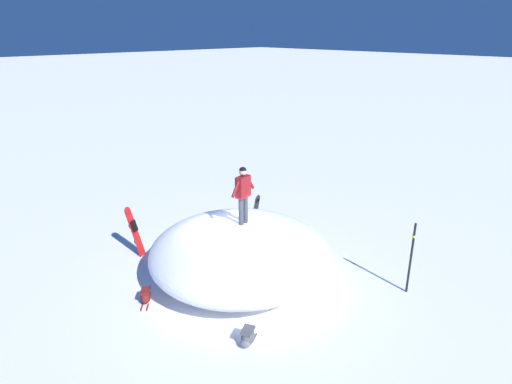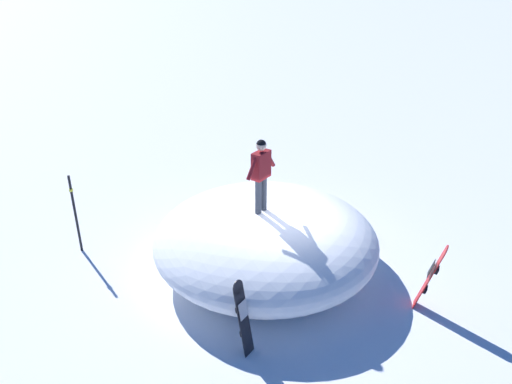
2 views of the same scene
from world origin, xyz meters
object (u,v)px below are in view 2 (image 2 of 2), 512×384
(snowboard_primary_upright, at_px, (243,317))
(snowboarder_standing, at_px, (261,170))
(backpack_far, at_px, (255,204))
(backpack_near, at_px, (360,234))
(snowboard_secondary_upright, at_px, (431,276))
(trail_marker_pole, at_px, (75,213))

(snowboard_primary_upright, bearing_deg, snowboarder_standing, 128.41)
(backpack_far, bearing_deg, snowboard_primary_upright, -45.85)
(backpack_far, bearing_deg, snowboarder_standing, -41.11)
(backpack_near, bearing_deg, backpack_far, -165.22)
(snowboard_secondary_upright, height_order, trail_marker_pole, trail_marker_pole)
(snowboarder_standing, xyz_separation_m, backpack_far, (-2.30, 2.01, -2.42))
(snowboard_primary_upright, xyz_separation_m, trail_marker_pole, (-5.35, -0.62, 0.27))
(trail_marker_pole, bearing_deg, backpack_far, 72.10)
(snowboard_primary_upright, xyz_separation_m, snowboard_secondary_upright, (1.75, 3.62, 0.02))
(snowboard_secondary_upright, xyz_separation_m, backpack_near, (-2.55, 1.17, -0.62))
(snowboarder_standing, relative_size, backpack_far, 2.48)
(backpack_near, bearing_deg, snowboarder_standing, -105.14)
(snowboard_primary_upright, bearing_deg, snowboard_secondary_upright, 64.23)
(snowboard_secondary_upright, distance_m, backpack_far, 5.66)
(backpack_near, bearing_deg, trail_marker_pole, -130.06)
(snowboard_primary_upright, distance_m, backpack_far, 5.58)
(snowboard_primary_upright, height_order, backpack_far, snowboard_primary_upright)
(snowboarder_standing, relative_size, trail_marker_pole, 0.81)
(snowboard_primary_upright, relative_size, snowboard_secondary_upright, 0.98)
(snowboard_primary_upright, relative_size, trail_marker_pole, 0.76)
(backpack_far, xyz_separation_m, trail_marker_pole, (-1.49, -4.60, 0.87))
(backpack_near, xyz_separation_m, backpack_far, (-3.06, -0.81, 0.01))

